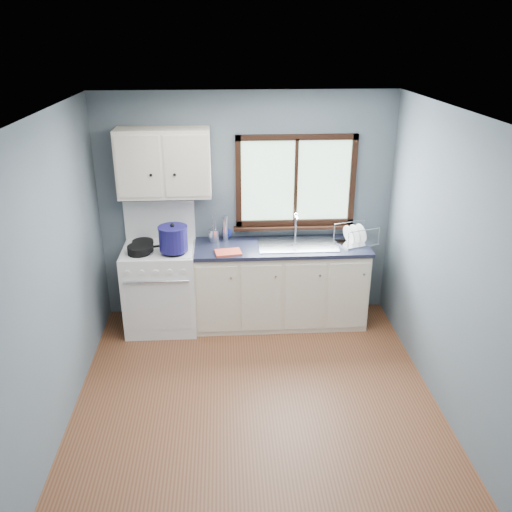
{
  "coord_description": "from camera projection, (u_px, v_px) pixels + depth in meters",
  "views": [
    {
      "loc": [
        -0.24,
        -3.89,
        3.06
      ],
      "look_at": [
        0.05,
        0.9,
        1.05
      ],
      "focal_mm": 38.0,
      "sensor_mm": 36.0,
      "label": 1
    }
  ],
  "objects": [
    {
      "name": "soap_bottle",
      "position": [
        228.0,
        227.0,
        5.96
      ],
      "size": [
        0.13,
        0.13,
        0.27
      ],
      "primitive_type": "imported",
      "rotation": [
        0.0,
        0.0,
        0.37
      ],
      "color": "#2534C1",
      "rests_on": "countertop"
    },
    {
      "name": "base_cabinets",
      "position": [
        280.0,
        288.0,
        6.01
      ],
      "size": [
        1.85,
        0.6,
        0.88
      ],
      "color": "beige",
      "rests_on": "floor"
    },
    {
      "name": "stockpot",
      "position": [
        173.0,
        238.0,
        5.52
      ],
      "size": [
        0.34,
        0.34,
        0.3
      ],
      "rotation": [
        0.0,
        0.0,
        -0.15
      ],
      "color": "#191556",
      "rests_on": "gas_range"
    },
    {
      "name": "wall_front",
      "position": [
        280.0,
        434.0,
        2.63
      ],
      "size": [
        3.2,
        0.02,
        2.5
      ],
      "primitive_type": "cube",
      "color": "slate",
      "rests_on": "ground"
    },
    {
      "name": "utensil_crock",
      "position": [
        214.0,
        235.0,
        5.88
      ],
      "size": [
        0.13,
        0.13,
        0.36
      ],
      "rotation": [
        0.0,
        0.0,
        -0.21
      ],
      "color": "silver",
      "rests_on": "countertop"
    },
    {
      "name": "upper_cabinets",
      "position": [
        164.0,
        163.0,
        5.53
      ],
      "size": [
        0.95,
        0.35,
        0.7
      ],
      "color": "beige",
      "rests_on": "wall_back"
    },
    {
      "name": "window",
      "position": [
        296.0,
        188.0,
        5.86
      ],
      "size": [
        1.36,
        0.1,
        1.03
      ],
      "color": "#9EC6A8",
      "rests_on": "wall_back"
    },
    {
      "name": "skillet",
      "position": [
        141.0,
        248.0,
        5.55
      ],
      "size": [
        0.43,
        0.33,
        0.05
      ],
      "rotation": [
        0.0,
        0.0,
        0.29
      ],
      "color": "black",
      "rests_on": "gas_range"
    },
    {
      "name": "countertop",
      "position": [
        281.0,
        247.0,
        5.82
      ],
      "size": [
        1.89,
        0.64,
        0.04
      ],
      "primitive_type": "cube",
      "color": "black",
      "rests_on": "base_cabinets"
    },
    {
      "name": "thermos",
      "position": [
        225.0,
        228.0,
        5.89
      ],
      "size": [
        0.08,
        0.08,
        0.28
      ],
      "primitive_type": "cylinder",
      "rotation": [
        0.0,
        0.0,
        0.3
      ],
      "color": "silver",
      "rests_on": "countertop"
    },
    {
      "name": "dish_towel",
      "position": [
        228.0,
        252.0,
        5.6
      ],
      "size": [
        0.29,
        0.23,
        0.02
      ],
      "primitive_type": "cube",
      "rotation": [
        0.0,
        0.0,
        0.15
      ],
      "color": "#DD4933",
      "rests_on": "countertop"
    },
    {
      "name": "wall_back",
      "position": [
        246.0,
        208.0,
        5.96
      ],
      "size": [
        3.2,
        0.02,
        2.5
      ],
      "primitive_type": "cube",
      "color": "slate",
      "rests_on": "ground"
    },
    {
      "name": "wall_left",
      "position": [
        50.0,
        282.0,
        4.2
      ],
      "size": [
        0.02,
        3.6,
        2.5
      ],
      "primitive_type": "cube",
      "color": "slate",
      "rests_on": "ground"
    },
    {
      "name": "gas_range",
      "position": [
        161.0,
        285.0,
        5.89
      ],
      "size": [
        0.76,
        0.69,
        1.36
      ],
      "color": "white",
      "rests_on": "floor"
    },
    {
      "name": "ceiling",
      "position": [
        257.0,
        114.0,
        3.8
      ],
      "size": [
        3.2,
        3.6,
        0.02
      ],
      "primitive_type": "cube",
      "color": "white",
      "rests_on": "wall_back"
    },
    {
      "name": "sink",
      "position": [
        297.0,
        250.0,
        5.85
      ],
      "size": [
        0.84,
        0.46,
        0.44
      ],
      "color": "silver",
      "rests_on": "countertop"
    },
    {
      "name": "floor",
      "position": [
        257.0,
        406.0,
        4.78
      ],
      "size": [
        3.2,
        3.6,
        0.02
      ],
      "primitive_type": "cube",
      "color": "brown",
      "rests_on": "ground"
    },
    {
      "name": "wall_right",
      "position": [
        455.0,
        272.0,
        4.38
      ],
      "size": [
        0.02,
        3.6,
        2.5
      ],
      "primitive_type": "cube",
      "color": "slate",
      "rests_on": "ground"
    },
    {
      "name": "dish_rack",
      "position": [
        355.0,
        238.0,
        5.86
      ],
      "size": [
        0.48,
        0.42,
        0.21
      ],
      "rotation": [
        0.0,
        0.0,
        0.35
      ],
      "color": "silver",
      "rests_on": "countertop"
    }
  ]
}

